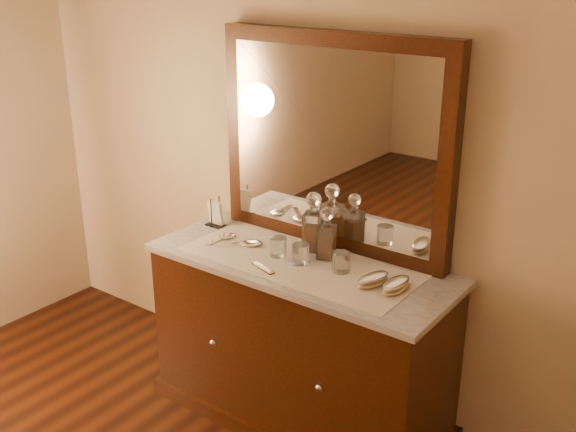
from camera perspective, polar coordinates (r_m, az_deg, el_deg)
The scene contains 18 objects.
dresser_cabinet at distance 3.31m, azimuth 1.05°, elevation -10.72°, with size 1.40×0.55×0.82m, color black.
dresser_plinth at distance 3.52m, azimuth 1.01°, elevation -15.86°, with size 1.46×0.59×0.08m, color black.
knob_left at distance 3.26m, azimuth -6.28°, elevation -10.51°, with size 0.04×0.04×0.04m, color silver.
knob_right at distance 2.95m, azimuth 2.63°, elevation -14.19°, with size 0.04×0.04×0.04m, color silver.
marble_top at distance 3.11m, azimuth 1.10°, elevation -4.04°, with size 1.44×0.59×0.03m, color silver.
mirror_frame at distance 3.12m, azimuth 3.79°, elevation 6.11°, with size 1.20×0.08×1.00m, color black.
mirror_glass at distance 3.10m, azimuth 3.44°, elevation 5.98°, with size 1.06×0.01×0.86m, color white.
lace_runner at distance 3.09m, azimuth 0.89°, elevation -3.88°, with size 1.10×0.45×0.00m, color silver.
pin_dish at distance 3.07m, azimuth 0.63°, elevation -3.85°, with size 0.07×0.07×0.01m, color white.
comb at distance 3.02m, azimuth -2.09°, elevation -4.38°, with size 0.14×0.03×0.01m, color brown.
napkin_rack at distance 3.50m, azimuth -6.10°, elevation 0.13°, with size 0.10×0.07×0.15m.
decanter_left at distance 3.16m, azimuth 2.15°, elevation -1.03°, with size 0.11×0.11×0.29m.
decanter_right at distance 3.09m, azimuth 3.26°, elevation -1.94°, with size 0.09×0.09×0.25m.
brush_near at distance 2.89m, azimuth 7.13°, elevation -5.32°, with size 0.11×0.18×0.05m.
brush_far at distance 2.85m, azimuth 9.05°, elevation -5.74°, with size 0.08×0.18×0.05m.
hand_mirror_outer at distance 3.35m, azimuth -5.30°, elevation -1.75°, with size 0.08×0.19×0.02m.
hand_mirror_inner at distance 3.26m, azimuth -3.42°, elevation -2.30°, with size 0.20×0.19×0.02m.
tumblers at distance 3.05m, azimuth 1.54°, elevation -3.20°, with size 0.40×0.11×0.09m.
Camera 1 is at (1.63, -0.34, 2.15)m, focal length 42.43 mm.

